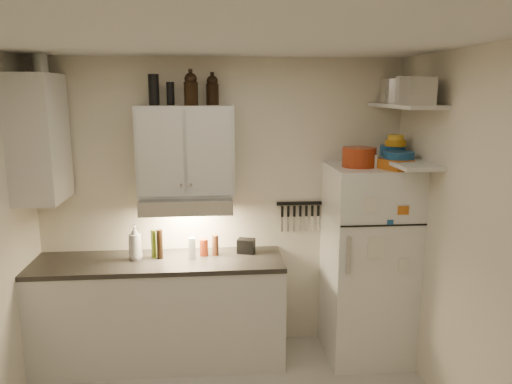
{
  "coord_description": "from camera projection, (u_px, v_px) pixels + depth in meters",
  "views": [
    {
      "loc": [
        -0.09,
        -2.86,
        2.31
      ],
      "look_at": [
        0.25,
        0.9,
        1.55
      ],
      "focal_mm": 35.0,
      "sensor_mm": 36.0,
      "label": 1
    }
  ],
  "objects": [
    {
      "name": "dutch_oven",
      "position": [
        359.0,
        157.0,
        4.11
      ],
      "size": [
        0.29,
        0.29,
        0.16
      ],
      "primitive_type": "cylinder",
      "rotation": [
        0.0,
        0.0,
        -0.05
      ],
      "color": "maroon",
      "rests_on": "fridge"
    },
    {
      "name": "countertop",
      "position": [
        158.0,
        262.0,
        4.2
      ],
      "size": [
        2.1,
        0.62,
        0.04
      ],
      "primitive_type": "cube",
      "color": "#2A2724",
      "rests_on": "base_cabinet"
    },
    {
      "name": "bowl_orange",
      "position": [
        395.0,
        143.0,
        4.19
      ],
      "size": [
        0.17,
        0.17,
        0.05
      ],
      "primitive_type": "cylinder",
      "color": "#C57F12",
      "rests_on": "bowl_teal"
    },
    {
      "name": "growler_b",
      "position": [
        212.0,
        90.0,
        4.13
      ],
      "size": [
        0.13,
        0.13,
        0.25
      ],
      "primitive_type": null,
      "rotation": [
        0.0,
        0.0,
        0.26
      ],
      "color": "black",
      "rests_on": "upper_cabinet"
    },
    {
      "name": "fridge",
      "position": [
        368.0,
        263.0,
        4.33
      ],
      "size": [
        0.7,
        0.68,
        1.7
      ],
      "primitive_type": "cube",
      "color": "white",
      "rests_on": "floor"
    },
    {
      "name": "spice_jar",
      "position": [
        375.0,
        161.0,
        4.07
      ],
      "size": [
        0.08,
        0.08,
        0.11
      ],
      "primitive_type": "cylinder",
      "rotation": [
        0.0,
        0.0,
        0.27
      ],
      "color": "silver",
      "rests_on": "fridge"
    },
    {
      "name": "ceiling",
      "position": [
        225.0,
        36.0,
        2.74
      ],
      "size": [
        3.2,
        3.0,
        0.02
      ],
      "primitive_type": "cube",
      "color": "silver",
      "rests_on": "ground"
    },
    {
      "name": "thermos_b",
      "position": [
        154.0,
        90.0,
        4.06
      ],
      "size": [
        0.09,
        0.09,
        0.25
      ],
      "primitive_type": "cylinder",
      "rotation": [
        0.0,
        0.0,
        -0.08
      ],
      "color": "black",
      "rests_on": "upper_cabinet"
    },
    {
      "name": "caddy",
      "position": [
        246.0,
        246.0,
        4.37
      ],
      "size": [
        0.17,
        0.14,
        0.13
      ],
      "primitive_type": "cube",
      "rotation": [
        0.0,
        0.0,
        -0.31
      ],
      "color": "black",
      "rests_on": "countertop"
    },
    {
      "name": "pepper_mill",
      "position": [
        215.0,
        245.0,
        4.3
      ],
      "size": [
        0.07,
        0.07,
        0.18
      ],
      "primitive_type": "cylinder",
      "rotation": [
        0.0,
        0.0,
        -0.29
      ],
      "color": "#59301A",
      "rests_on": "countertop"
    },
    {
      "name": "clear_bottle",
      "position": [
        192.0,
        248.0,
        4.22
      ],
      "size": [
        0.07,
        0.07,
        0.18
      ],
      "primitive_type": "cylinder",
      "rotation": [
        0.0,
        0.0,
        -0.22
      ],
      "color": "silver",
      "rests_on": "countertop"
    },
    {
      "name": "shelf_lo",
      "position": [
        402.0,
        161.0,
        4.04
      ],
      "size": [
        0.3,
        0.95,
        0.03
      ],
      "primitive_type": "cube",
      "color": "silver",
      "rests_on": "right_wall"
    },
    {
      "name": "side_cabinet",
      "position": [
        39.0,
        138.0,
        3.92
      ],
      "size": [
        0.33,
        0.55,
        1.0
      ],
      "primitive_type": "cube",
      "color": "silver",
      "rests_on": "left_wall"
    },
    {
      "name": "soap_bottle",
      "position": [
        135.0,
        240.0,
        4.18
      ],
      "size": [
        0.15,
        0.15,
        0.34
      ],
      "primitive_type": "imported",
      "rotation": [
        0.0,
        0.0,
        -0.17
      ],
      "color": "silver",
      "rests_on": "countertop"
    },
    {
      "name": "thermos_a",
      "position": [
        170.0,
        94.0,
        4.08
      ],
      "size": [
        0.07,
        0.07,
        0.19
      ],
      "primitive_type": "cylinder",
      "rotation": [
        0.0,
        0.0,
        -0.07
      ],
      "color": "black",
      "rests_on": "upper_cabinet"
    },
    {
      "name": "back_wall",
      "position": [
        222.0,
        206.0,
        4.47
      ],
      "size": [
        3.2,
        0.02,
        2.6
      ],
      "primitive_type": "cube",
      "color": "beige",
      "rests_on": "ground"
    },
    {
      "name": "oil_bottle",
      "position": [
        154.0,
        244.0,
        4.24
      ],
      "size": [
        0.05,
        0.05,
        0.24
      ],
      "primitive_type": "cylinder",
      "rotation": [
        0.0,
        0.0,
        -0.14
      ],
      "color": "#506218",
      "rests_on": "countertop"
    },
    {
      "name": "bowl_yellow",
      "position": [
        396.0,
        137.0,
        4.18
      ],
      "size": [
        0.13,
        0.13,
        0.04
      ],
      "primitive_type": "cylinder",
      "color": "gold",
      "rests_on": "bowl_orange"
    },
    {
      "name": "right_wall",
      "position": [
        483.0,
        255.0,
        3.14
      ],
      "size": [
        0.02,
        3.0,
        2.6
      ],
      "primitive_type": "cube",
      "color": "beige",
      "rests_on": "ground"
    },
    {
      "name": "growler_a",
      "position": [
        191.0,
        89.0,
        4.0
      ],
      "size": [
        0.15,
        0.15,
        0.27
      ],
      "primitive_type": null,
      "rotation": [
        0.0,
        0.0,
        0.41
      ],
      "color": "black",
      "rests_on": "upper_cabinet"
    },
    {
      "name": "upper_cabinet",
      "position": [
        186.0,
        151.0,
        4.17
      ],
      "size": [
        0.8,
        0.33,
        0.75
      ],
      "primitive_type": "cube",
      "color": "silver",
      "rests_on": "back_wall"
    },
    {
      "name": "red_jar",
      "position": [
        204.0,
        247.0,
        4.3
      ],
      "size": [
        0.08,
        0.08,
        0.15
      ],
      "primitive_type": "cylinder",
      "rotation": [
        0.0,
        0.0,
        0.05
      ],
      "color": "maroon",
      "rests_on": "countertop"
    },
    {
      "name": "tin_b",
      "position": [
        418.0,
        91.0,
        3.56
      ],
      "size": [
        0.2,
        0.2,
        0.2
      ],
      "primitive_type": "cube",
      "rotation": [
        0.0,
        0.0,
        0.02
      ],
      "color": "#AAAAAD",
      "rests_on": "shelf_hi"
    },
    {
      "name": "base_cabinet",
      "position": [
        160.0,
        313.0,
        4.29
      ],
      "size": [
        2.1,
        0.6,
        0.88
      ],
      "primitive_type": "cube",
      "color": "silver",
      "rests_on": "floor"
    },
    {
      "name": "vinegar_bottle",
      "position": [
        160.0,
        244.0,
        4.21
      ],
      "size": [
        0.06,
        0.06,
        0.25
      ],
      "primitive_type": "cylinder",
      "rotation": [
        0.0,
        0.0,
        -0.15
      ],
      "color": "black",
      "rests_on": "countertop"
    },
    {
      "name": "tin_a",
      "position": [
        410.0,
        90.0,
        3.78
      ],
      "size": [
        0.26,
        0.25,
        0.21
      ],
      "primitive_type": "cube",
      "rotation": [
        0.0,
        0.0,
        -0.35
      ],
      "color": "#AAAAAD",
      "rests_on": "shelf_hi"
    },
    {
      "name": "shelf_hi",
      "position": [
        405.0,
        106.0,
        3.95
      ],
      "size": [
        0.3,
        0.95,
        0.03
      ],
      "primitive_type": "cube",
      "color": "silver",
      "rests_on": "right_wall"
    },
    {
      "name": "knife_strip",
      "position": [
        300.0,
        203.0,
        4.51
      ],
      "size": [
        0.42,
        0.02,
        0.03
      ],
      "primitive_type": "cube",
      "color": "black",
      "rests_on": "back_wall"
    },
    {
      "name": "bowl_teal",
      "position": [
        393.0,
        151.0,
        4.25
      ],
      "size": [
        0.22,
        0.22,
        0.09
      ],
      "primitive_type": "cylinder",
      "color": "navy",
      "rests_on": "shelf_lo"
    },
    {
      "name": "side_jar",
      "position": [
        40.0,
        64.0,
        3.89
      ],
      "size": [
        0.14,
        0.14,
        0.15
      ],
      "primitive_type": "cylinder",
      "rotation": [
        0.0,
        0.0,
        0.37
      ],
      "color": "silver",
      "rests_on": "side_cabinet"
    },
    {
      "name": "range_hood",
      "position": [
        187.0,
        203.0,
        4.19
      ],
      "size": [
        0.76,
        0.46,
        0.12
      ],
      "primitive_type": "cube",
      "color": "silver",
      "rests_on": "back_wall"
    },
    {
      "name": "plates",
      "position": [
        399.0,
        155.0,
        4.03
      ],
      "size": [
        0.29,
        0.29,
        0.06
      ],
      "primitive_type": "cylinder",
      "rotation": [
        0.0,
        0.0,
        0.2
      ],
      "color": "navy",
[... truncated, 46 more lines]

